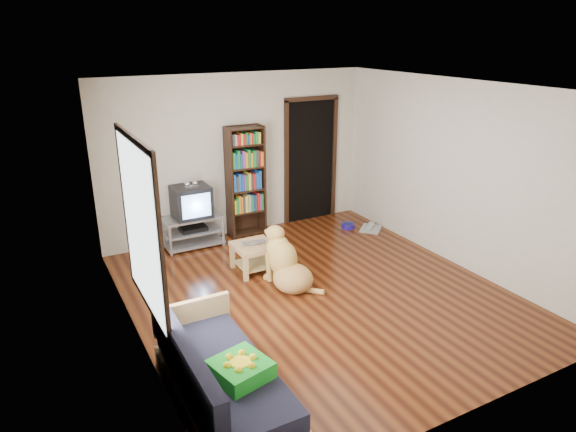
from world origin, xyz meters
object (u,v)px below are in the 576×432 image
green_cushion (240,369)px  tv_stand (193,230)px  crt_tv (191,201)px  dog_bowl (348,226)px  sofa (219,382)px  coffee_table (254,252)px  grey_rag (371,229)px  bookshelf (245,176)px  dog (286,265)px  laptop (255,244)px

green_cushion → tv_stand: 3.94m
green_cushion → crt_tv: crt_tv is taller
dog_bowl → tv_stand: size_ratio=0.24×
sofa → coffee_table: (1.45, 2.39, 0.02)m
dog_bowl → grey_rag: 0.39m
grey_rag → tv_stand: tv_stand is taller
coffee_table → crt_tv: bearing=110.5°
bookshelf → dog: (-0.30, -1.95, -0.70)m
green_cushion → dog_bowl: green_cushion is taller
green_cushion → grey_rag: 4.87m
dog_bowl → coffee_table: bearing=-160.6°
bookshelf → tv_stand: bearing=-174.4°
laptop → tv_stand: (-0.47, 1.27, -0.14)m
grey_rag → coffee_table: (-2.41, -0.49, 0.27)m
coffee_table → tv_stand: bearing=110.8°
crt_tv → sofa: bearing=-104.9°
grey_rag → crt_tv: crt_tv is taller
dog_bowl → grey_rag: bearing=-39.8°
laptop → tv_stand: bearing=119.9°
grey_rag → dog: dog is taller
bookshelf → coffee_table: size_ratio=3.27×
green_cushion → dog_bowl: size_ratio=2.00×
green_cushion → dog_bowl: (3.43, 3.34, -0.45)m
dog_bowl → dog: bearing=-145.0°
green_cushion → dog: 2.50m
green_cushion → crt_tv: 3.96m
laptop → tv_stand: size_ratio=0.37×
green_cushion → grey_rag: green_cushion is taller
green_cushion → laptop: size_ratio=1.32×
tv_stand → bookshelf: (0.95, 0.09, 0.73)m
coffee_table → dog: bearing=-73.7°
dog → bookshelf: bearing=81.3°
tv_stand → bookshelf: bookshelf is taller
laptop → dog: 0.62m
dog_bowl → tv_stand: tv_stand is taller
grey_rag → dog: (-2.23, -1.10, 0.28)m
green_cushion → bookshelf: bookshelf is taller
green_cushion → grey_rag: (3.73, 3.09, -0.48)m
bookshelf → coffee_table: bookshelf is taller
dog_bowl → sofa: sofa is taller
laptop → sofa: 2.77m
grey_rag → bookshelf: bookshelf is taller
dog_bowl → bookshelf: 1.98m
tv_stand → crt_tv: bearing=90.0°
dog → crt_tv: bearing=109.1°
crt_tv → dog: (0.65, -1.88, -0.44)m
crt_tv → bookshelf: 0.99m
green_cushion → crt_tv: size_ratio=0.76×
sofa → tv_stand: bearing=75.0°
crt_tv → sofa: crt_tv is taller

